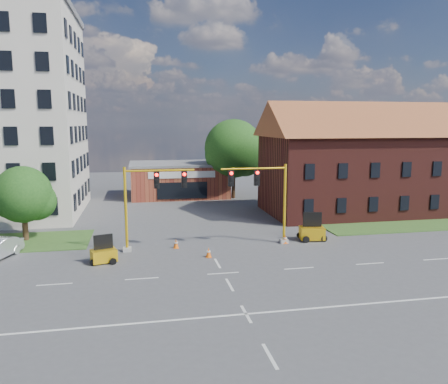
# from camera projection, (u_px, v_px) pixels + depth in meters

# --- Properties ---
(ground) EXTENTS (120.00, 120.00, 0.00)m
(ground) POSITION_uv_depth(u_px,v_px,m) (223.00, 273.00, 27.25)
(ground) COLOR #444446
(ground) RESTS_ON ground
(grass_verge_ne) EXTENTS (14.00, 4.00, 0.08)m
(grass_verge_ne) POSITION_uv_depth(u_px,v_px,m) (400.00, 227.00, 39.35)
(grass_verge_ne) COLOR #2D511E
(grass_verge_ne) RESTS_ON ground
(lane_markings) EXTENTS (60.00, 36.00, 0.01)m
(lane_markings) POSITION_uv_depth(u_px,v_px,m) (233.00, 291.00, 24.34)
(lane_markings) COLOR silver
(lane_markings) RESTS_ON ground
(brick_shop) EXTENTS (12.40, 8.40, 4.30)m
(brick_shop) POSITION_uv_depth(u_px,v_px,m) (179.00, 179.00, 55.98)
(brick_shop) COLOR maroon
(brick_shop) RESTS_ON ground
(townhouse_row) EXTENTS (21.00, 11.00, 11.50)m
(townhouse_row) POSITION_uv_depth(u_px,v_px,m) (364.00, 156.00, 45.22)
(townhouse_row) COLOR #4C1B17
(townhouse_row) RESTS_ON ground
(tree_large) EXTENTS (7.57, 7.20, 9.79)m
(tree_large) POSITION_uv_depth(u_px,v_px,m) (236.00, 151.00, 53.87)
(tree_large) COLOR #331E12
(tree_large) RESTS_ON ground
(tree_nw_front) EXTENTS (4.69, 4.46, 5.98)m
(tree_nw_front) POSITION_uv_depth(u_px,v_px,m) (26.00, 196.00, 34.35)
(tree_nw_front) COLOR #331E12
(tree_nw_front) RESTS_ON ground
(signal_mast_west) EXTENTS (5.30, 0.60, 6.20)m
(signal_mast_west) POSITION_uv_depth(u_px,v_px,m) (149.00, 198.00, 31.63)
(signal_mast_west) COLOR gray
(signal_mast_west) RESTS_ON ground
(signal_mast_east) EXTENTS (5.30, 0.60, 6.20)m
(signal_mast_east) POSITION_uv_depth(u_px,v_px,m) (264.00, 194.00, 33.27)
(signal_mast_east) COLOR gray
(signal_mast_east) RESTS_ON ground
(trailer_west) EXTENTS (1.87, 1.52, 1.85)m
(trailer_west) POSITION_uv_depth(u_px,v_px,m) (104.00, 254.00, 29.26)
(trailer_west) COLOR yellow
(trailer_west) RESTS_ON ground
(trailer_east) EXTENTS (2.10, 1.59, 2.18)m
(trailer_east) POSITION_uv_depth(u_px,v_px,m) (312.00, 232.00, 34.87)
(trailer_east) COLOR yellow
(trailer_east) RESTS_ON ground
(cone_a) EXTENTS (0.40, 0.40, 0.70)m
(cone_a) POSITION_uv_depth(u_px,v_px,m) (102.00, 254.00, 30.18)
(cone_a) COLOR #ED5C0C
(cone_a) RESTS_ON ground
(cone_b) EXTENTS (0.40, 0.40, 0.70)m
(cone_b) POSITION_uv_depth(u_px,v_px,m) (176.00, 244.00, 32.70)
(cone_b) COLOR #ED5C0C
(cone_b) RESTS_ON ground
(cone_c) EXTENTS (0.40, 0.40, 0.70)m
(cone_c) POSITION_uv_depth(u_px,v_px,m) (209.00, 253.00, 30.46)
(cone_c) COLOR #ED5C0C
(cone_c) RESTS_ON ground
(cone_d) EXTENTS (0.40, 0.40, 0.70)m
(cone_d) POSITION_uv_depth(u_px,v_px,m) (285.00, 239.00, 34.00)
(cone_d) COLOR #ED5C0C
(cone_d) RESTS_ON ground
(pickup_white) EXTENTS (5.04, 2.52, 1.37)m
(pickup_white) POSITION_uv_depth(u_px,v_px,m) (305.00, 208.00, 44.84)
(pickup_white) COLOR white
(pickup_white) RESTS_ON ground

